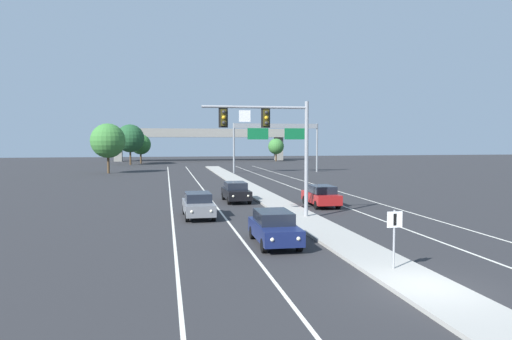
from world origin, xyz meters
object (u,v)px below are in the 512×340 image
Objects in this scene: car_oncoming_navy at (274,227)px; car_oncoming_black at (236,192)px; tree_far_right_a at (276,146)px; car_receding_red at (321,196)px; median_sign_post at (394,230)px; tree_far_left_c at (108,141)px; car_oncoming_grey at (198,205)px; highway_sign_gantry at (276,132)px; tree_far_left_b at (130,138)px; overhead_signal_mast at (274,134)px; tree_far_left_a at (141,144)px.

car_oncoming_navy is 15.77m from car_oncoming_black.
car_receding_red is at bearing -100.72° from tree_far_right_a.
median_sign_post is 59.71m from tree_far_left_c.
tree_far_left_c is (-16.71, 57.23, 3.27)m from median_sign_post.
highway_sign_gantry is at bearing 70.03° from car_oncoming_grey.
tree_far_right_a is 34.10m from tree_far_left_b.
car_oncoming_black is 38.78m from tree_far_left_c.
overhead_signal_mast is 6.62m from car_oncoming_grey.
car_oncoming_grey is at bearing -109.97° from highway_sign_gantry.
car_oncoming_grey is at bearing -115.96° from car_oncoming_black.
tree_far_left_b is at bearing 105.90° from car_receding_red.
tree_far_right_a is at bearing 74.24° from car_oncoming_black.
median_sign_post reaches higher than car_oncoming_navy.
highway_sign_gantry is at bearing -103.23° from tree_far_right_a.
car_oncoming_grey is at bearing -106.76° from tree_far_right_a.
highway_sign_gantry reaches higher than car_receding_red.
car_oncoming_navy is at bearing -118.05° from car_receding_red.
median_sign_post is 17.67m from car_receding_red.
car_oncoming_black is 66.72m from tree_far_left_a.
car_oncoming_navy is 82.24m from tree_far_left_a.
tree_far_left_a is 0.83× the size of tree_far_left_c.
highway_sign_gantry is (8.25, 54.15, 4.58)m from median_sign_post.
tree_far_left_c reaches higher than car_receding_red.
tree_far_left_c is at bearing 106.28° from median_sign_post.
median_sign_post is 82.98m from tree_far_left_b.
car_oncoming_black is at bearing -68.89° from tree_far_left_c.
tree_far_right_a is at bearing 18.02° from tree_far_left_b.
median_sign_post is 54.96m from highway_sign_gantry.
median_sign_post is 21.45m from car_oncoming_black.
tree_far_left_b reaches higher than tree_far_left_a.
tree_far_left_b is (-12.41, 60.23, 4.47)m from car_oncoming_black.
car_oncoming_navy is 9.10m from car_oncoming_grey.
tree_far_left_a reaches higher than car_oncoming_navy.
car_oncoming_navy is at bearing -102.82° from overhead_signal_mast.
car_oncoming_grey and car_oncoming_black have the same top height.
car_oncoming_grey is 68.14m from tree_far_left_b.
tree_far_left_b reaches higher than car_receding_red.
tree_far_left_c is at bearing 172.97° from highway_sign_gantry.
highway_sign_gantry reaches higher than median_sign_post.
tree_far_left_c is (-3.24, -29.81, 0.82)m from tree_far_left_a.
car_oncoming_grey is 73.37m from tree_far_left_a.
overhead_signal_mast is at bearing -103.35° from tree_far_right_a.
car_oncoming_black is at bearing 97.55° from median_sign_post.
car_oncoming_grey is 7.97m from car_oncoming_black.
car_receding_red is at bearing -76.67° from tree_far_left_a.
tree_far_left_c reaches higher than tree_far_right_a.
car_receding_red is 37.51m from highway_sign_gantry.
tree_far_left_a reaches higher than car_receding_red.
car_oncoming_black is 0.34× the size of highway_sign_gantry.
car_oncoming_grey is at bearing 159.59° from overhead_signal_mast.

